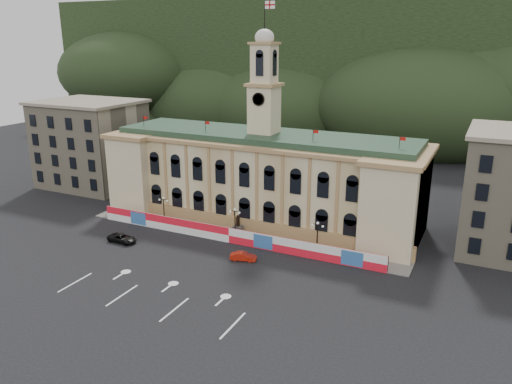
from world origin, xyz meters
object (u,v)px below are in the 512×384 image
at_px(red_sedan, 243,256).
at_px(black_suv, 122,238).
at_px(lamp_center, 235,221).
at_px(statue, 238,229).

relative_size(red_sedan, black_suv, 0.83).
distance_m(lamp_center, red_sedan, 9.00).
bearing_deg(red_sedan, black_suv, 81.98).
height_order(statue, black_suv, statue).
relative_size(statue, red_sedan, 0.91).
height_order(red_sedan, black_suv, black_suv).
xyz_separation_m(lamp_center, black_suv, (-15.49, -9.35, -2.40)).
xyz_separation_m(statue, lamp_center, (0.00, -1.00, 1.89)).
bearing_deg(black_suv, red_sedan, -82.31).
bearing_deg(red_sedan, lamp_center, 21.51).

